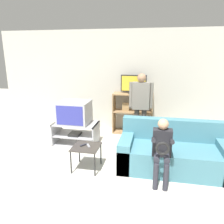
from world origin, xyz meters
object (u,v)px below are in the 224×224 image
Objects in this scene: snack_table at (86,149)px; remote_control_white at (88,146)px; couch at (173,153)px; television_flat at (134,85)px; tv_stand at (76,133)px; person_seated_child at (162,147)px; remote_control_black at (84,145)px; person_standing_adult at (141,102)px; television_main at (74,112)px; media_shelf at (133,113)px.

snack_table is 3.27× the size of remote_control_white.
couch reaches higher than remote_control_white.
television_flat is 2.27m from snack_table.
person_seated_child is (1.88, -1.21, 0.37)m from tv_stand.
tv_stand is at bearing 119.21° from snack_table.
tv_stand is at bearing 151.12° from remote_control_black.
couch is 1.82× the size of person_seated_child.
person_standing_adult is at bearing -68.47° from television_flat.
tv_stand is 2.26m from person_seated_child.
tv_stand is 2.09× the size of snack_table.
tv_stand is at bearing -37.73° from television_main.
remote_control_black is 1.73m from person_standing_adult.
snack_table is 0.07m from remote_control_white.
remote_control_white is 0.08× the size of couch.
person_seated_child reaches higher than tv_stand.
tv_stand is 2.22m from couch.
television_flat is at bearing 107.53° from person_seated_child.
remote_control_black and remote_control_white have the same top height.
media_shelf is at bearing 105.04° from remote_control_black.
remote_control_white is at bearing -119.79° from person_standing_adult.
snack_table is at bearing -120.66° from person_standing_adult.
remote_control_white is at bearing -58.94° from tv_stand.
tv_stand is 1.55m from media_shelf.
snack_table is at bearing -106.81° from media_shelf.
remote_control_black is (0.53, -1.02, 0.20)m from tv_stand.
remote_control_white is 1.28m from person_seated_child.
person_standing_adult reaches higher than remote_control_black.
snack_table is at bearing 170.37° from remote_control_white.
couch is at bearing -18.42° from tv_stand.
television_main is 1.21m from remote_control_black.
media_shelf reaches higher than couch.
television_main is at bearing 161.32° from couch.
tv_stand is at bearing -141.39° from media_shelf.
television_flat is at bearing 111.53° from person_standing_adult.
tv_stand is at bearing 90.47° from remote_control_white.
media_shelf is 2.09m from snack_table.
television_main is 4.69× the size of remote_control_black.
couch is at bearing -57.72° from person_standing_adult.
remote_control_white is (-0.57, -1.98, -0.09)m from media_shelf.
tv_stand is 0.94× the size of person_seated_child.
television_flat is 0.61× the size of person_seated_child.
television_main is 1.51m from person_standing_adult.
television_main is at bearing 151.74° from remote_control_black.
television_main reaches higher than tv_stand.
remote_control_white is at bearing 172.09° from person_seated_child.
couch is (2.13, -0.72, -0.45)m from television_main.
media_shelf is 0.65× the size of person_standing_adult.
remote_control_white is 0.14× the size of person_seated_child.
person_standing_adult reaches higher than television_main.
snack_table is at bearing 172.93° from person_seated_child.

